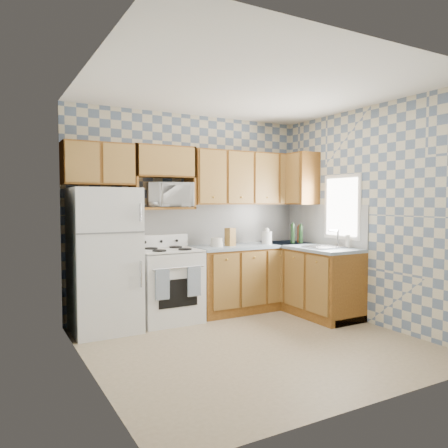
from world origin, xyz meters
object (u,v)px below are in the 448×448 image
Objects in this scene: stove_body at (168,286)px; electric_kettle at (267,238)px; refrigerator at (104,260)px; microwave at (170,195)px.

stove_body is 5.03× the size of electric_kettle.
refrigerator is at bearing 178.87° from electric_kettle.
microwave reaches higher than electric_kettle.
electric_kettle is (1.38, -0.22, -0.60)m from microwave.
refrigerator reaches higher than stove_body.
microwave is at bearing 59.28° from stove_body.
microwave reaches higher than stove_body.
electric_kettle reaches higher than stove_body.
refrigerator is 1.19m from microwave.
microwave is 3.20× the size of electric_kettle.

